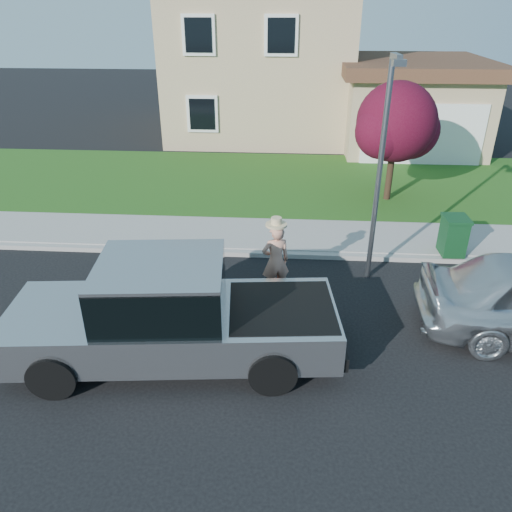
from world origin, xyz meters
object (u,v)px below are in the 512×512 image
at_px(pickup_truck, 171,316).
at_px(woman, 276,260).
at_px(ornamental_tree, 397,126).
at_px(street_lamp, 381,161).
at_px(trash_bin, 453,235).

bearing_deg(pickup_truck, woman, 47.07).
height_order(ornamental_tree, street_lamp, street_lamp).
height_order(woman, street_lamp, street_lamp).
height_order(pickup_truck, street_lamp, street_lamp).
bearing_deg(pickup_truck, ornamental_tree, 52.37).
height_order(woman, ornamental_tree, ornamental_tree).
relative_size(ornamental_tree, trash_bin, 3.75).
height_order(ornamental_tree, trash_bin, ornamental_tree).
bearing_deg(woman, pickup_truck, 34.11).
bearing_deg(street_lamp, trash_bin, 24.04).
bearing_deg(trash_bin, pickup_truck, -146.35).
relative_size(pickup_truck, street_lamp, 1.23).
distance_m(woman, street_lamp, 3.04).
relative_size(pickup_truck, trash_bin, 6.24).
height_order(woman, trash_bin, woman).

